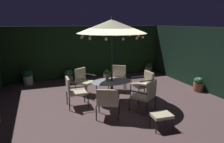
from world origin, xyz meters
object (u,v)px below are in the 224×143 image
(patio_chair_south, at_px, (84,79))
(potted_plant_front_corner, at_px, (68,75))
(patio_dining_table, at_px, (112,86))
(ottoman_footrest, at_px, (162,116))
(potted_plant_right_near, at_px, (148,68))
(patio_chair_southwest, at_px, (74,90))
(patio_chair_northeast, at_px, (146,94))
(patio_umbrella, at_px, (112,26))
(potted_plant_left_far, at_px, (198,84))
(potted_plant_right_far, at_px, (28,76))
(centerpiece_planter, at_px, (107,74))
(patio_chair_north, at_px, (108,101))
(patio_chair_east, at_px, (145,82))
(patio_chair_southeast, at_px, (118,76))

(patio_chair_south, distance_m, potted_plant_front_corner, 2.13)
(patio_dining_table, height_order, ottoman_footrest, patio_dining_table)
(potted_plant_right_near, bearing_deg, patio_chair_southwest, -144.26)
(ottoman_footrest, bearing_deg, patio_chair_northeast, 82.34)
(patio_umbrella, bearing_deg, patio_dining_table, -21.67)
(patio_chair_southwest, bearing_deg, potted_plant_left_far, -1.39)
(patio_dining_table, height_order, patio_chair_northeast, patio_chair_northeast)
(patio_chair_northeast, height_order, potted_plant_right_near, patio_chair_northeast)
(potted_plant_right_far, height_order, potted_plant_right_near, potted_plant_right_far)
(centerpiece_planter, relative_size, potted_plant_right_near, 0.67)
(patio_dining_table, distance_m, patio_chair_north, 1.29)
(patio_umbrella, relative_size, patio_chair_south, 2.86)
(patio_chair_east, xyz_separation_m, patio_chair_southwest, (-2.59, -0.06, 0.04))
(patio_chair_east, distance_m, patio_chair_southeast, 1.22)
(patio_chair_east, height_order, patio_chair_southwest, patio_chair_southwest)
(patio_chair_north, relative_size, patio_chair_southwest, 0.92)
(patio_chair_southwest, bearing_deg, patio_chair_southeast, 29.35)
(potted_plant_left_far, relative_size, potted_plant_right_near, 1.02)
(centerpiece_planter, bearing_deg, patio_chair_south, 123.17)
(patio_umbrella, bearing_deg, ottoman_footrest, -75.40)
(patio_chair_east, relative_size, potted_plant_front_corner, 1.76)
(patio_dining_table, distance_m, patio_chair_northeast, 1.30)
(potted_plant_right_near, bearing_deg, patio_chair_east, -121.90)
(centerpiece_planter, bearing_deg, patio_umbrella, -47.85)
(centerpiece_planter, relative_size, potted_plant_right_far, 0.54)
(patio_chair_southeast, relative_size, ottoman_footrest, 1.83)
(patio_chair_northeast, relative_size, potted_plant_right_near, 1.77)
(potted_plant_right_near, bearing_deg, potted_plant_right_far, -178.01)
(patio_chair_east, height_order, potted_plant_right_far, patio_chair_east)
(ottoman_footrest, distance_m, potted_plant_right_far, 6.27)
(patio_chair_east, bearing_deg, patio_chair_southeast, 120.91)
(patio_dining_table, height_order, patio_chair_southwest, patio_chair_southwest)
(potted_plant_right_far, bearing_deg, patio_chair_east, -36.96)
(patio_dining_table, relative_size, potted_plant_right_near, 2.56)
(centerpiece_planter, distance_m, patio_chair_east, 1.48)
(centerpiece_planter, distance_m, potted_plant_front_corner, 3.22)
(patio_chair_southeast, bearing_deg, potted_plant_left_far, -22.62)
(centerpiece_planter, bearing_deg, patio_chair_north, -107.68)
(patio_chair_northeast, bearing_deg, patio_chair_south, 123.90)
(centerpiece_planter, xyz_separation_m, patio_chair_southeast, (0.79, 0.97, -0.37))
(patio_chair_northeast, xyz_separation_m, potted_plant_front_corner, (-1.73, 4.24, -0.29))
(ottoman_footrest, height_order, potted_plant_front_corner, potted_plant_front_corner)
(patio_chair_northeast, xyz_separation_m, patio_chair_south, (-1.45, 2.16, 0.03))
(patio_dining_table, xyz_separation_m, patio_chair_east, (1.29, 0.06, -0.03))
(patio_chair_southeast, bearing_deg, centerpiece_planter, -129.22)
(patio_chair_north, bearing_deg, patio_chair_east, 33.78)
(patio_umbrella, distance_m, ottoman_footrest, 3.15)
(patio_chair_south, bearing_deg, patio_chair_east, -26.44)
(potted_plant_right_far, bearing_deg, patio_chair_north, -62.48)
(patio_chair_southeast, xyz_separation_m, potted_plant_right_near, (2.66, 2.23, -0.31))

